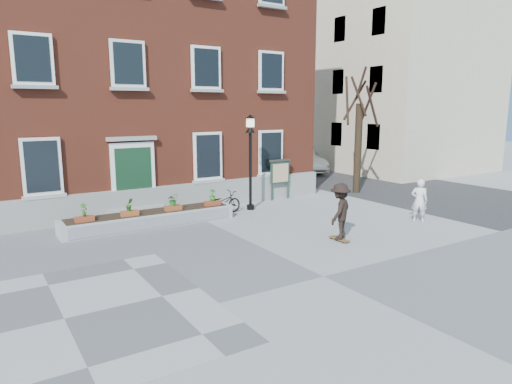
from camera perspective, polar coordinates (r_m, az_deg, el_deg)
ground at (r=11.87m, az=8.46°, el=-10.40°), size 100.00×100.00×0.00m
checker_patch at (r=10.33m, az=-22.86°, el=-14.41°), size 6.00×6.00×0.01m
bicycle at (r=18.23m, az=-4.22°, el=-1.38°), size 1.82×0.87×0.92m
parked_car at (r=30.07m, az=5.79°, el=3.90°), size 2.64×4.89×1.53m
bystander at (r=17.94m, az=19.74°, el=-1.02°), size 0.68×0.71×1.63m
brick_building at (r=23.03m, az=-19.57°, el=15.15°), size 18.40×10.85×12.60m
planter_assembly at (r=16.87m, az=-13.04°, el=-3.15°), size 6.20×1.12×1.15m
bare_tree at (r=23.15m, az=12.68°, el=6.76°), size 1.83×1.83×6.16m
side_street at (r=37.94m, az=9.95°, el=14.64°), size 15.20×36.00×14.50m
lamp_post at (r=18.75m, az=-0.71°, el=5.41°), size 0.40×0.40×3.93m
notice_board at (r=21.01m, az=3.02°, el=2.45°), size 1.10×0.16×1.87m
skateboarder at (r=14.73m, az=10.47°, el=-2.39°), size 1.34×1.14×1.87m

